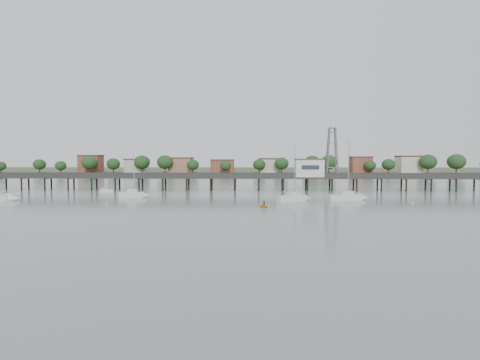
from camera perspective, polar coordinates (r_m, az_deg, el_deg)
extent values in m
plane|color=slate|center=(58.03, -7.07, -6.11)|extent=(500.00, 500.00, 0.00)
cube|color=#2D2823|center=(117.05, -2.42, 0.34)|extent=(150.00, 5.00, 0.50)
cube|color=#333335|center=(114.63, -2.52, 0.69)|extent=(150.00, 0.12, 1.10)
cube|color=#333335|center=(119.41, -2.33, 0.78)|extent=(150.00, 0.12, 1.10)
cylinder|color=black|center=(115.27, -2.49, -0.67)|extent=(0.50, 0.50, 4.40)
cylinder|color=black|center=(119.05, -2.35, -0.55)|extent=(0.50, 0.50, 4.40)
cylinder|color=black|center=(134.79, 30.33, -0.55)|extent=(0.50, 0.50, 4.40)
cube|color=silver|center=(117.68, 9.81, 1.66)|extent=(8.00, 5.00, 5.00)
cube|color=#4C3833|center=(117.65, 9.82, 2.95)|extent=(8.40, 5.40, 0.30)
cube|color=slate|center=(119.04, 12.98, 7.25)|extent=(1.80, 1.80, 0.30)
cube|color=silver|center=(119.10, 12.99, 7.61)|extent=(0.90, 0.90, 1.20)
cube|color=silver|center=(98.64, -14.99, -2.16)|extent=(4.95, 1.97, 1.65)
cone|color=silver|center=(97.81, -13.25, -2.18)|extent=(2.07, 1.94, 1.92)
cube|color=silver|center=(98.55, -15.00, -1.48)|extent=(2.21, 1.56, 0.75)
cylinder|color=#A5A8AA|center=(98.22, -14.84, 1.01)|extent=(0.18, 0.18, 9.25)
cylinder|color=#A5A8AA|center=(98.74, -15.46, -1.16)|extent=(2.88, 0.15, 0.12)
cube|color=silver|center=(92.46, 14.89, -2.50)|extent=(6.68, 3.59, 1.65)
cone|color=silver|center=(94.10, 17.10, -2.43)|extent=(3.05, 2.91, 2.46)
cube|color=silver|center=(92.36, 14.90, -1.77)|extent=(3.13, 2.46, 0.75)
cylinder|color=#A5A8AA|center=(92.25, 15.20, 1.70)|extent=(0.18, 0.18, 11.88)
cylinder|color=#A5A8AA|center=(91.90, 14.30, -1.44)|extent=(3.65, 0.80, 0.12)
cone|color=silver|center=(101.10, -29.49, -2.32)|extent=(2.82, 2.65, 2.55)
cube|color=silver|center=(88.04, 7.53, -2.69)|extent=(6.16, 4.69, 1.65)
cone|color=silver|center=(90.06, 9.45, -2.58)|extent=(3.18, 3.11, 2.25)
cube|color=silver|center=(87.93, 7.54, -1.93)|extent=(3.11, 2.79, 0.75)
cylinder|color=#A5A8AA|center=(87.86, 7.78, 1.37)|extent=(0.18, 0.18, 10.83)
cylinder|color=#A5A8AA|center=(87.36, 7.01, -1.60)|extent=(3.04, 1.68, 0.12)
cube|color=silver|center=(115.69, -18.47, -1.53)|extent=(3.80, 2.56, 0.98)
cube|color=silver|center=(115.66, -18.87, -1.25)|extent=(1.50, 1.50, 0.59)
imported|color=yellow|center=(76.66, 3.44, -3.87)|extent=(2.08, 1.15, 2.80)
imported|color=black|center=(76.66, 3.44, -3.87)|extent=(0.75, 1.13, 0.25)
ellipsoid|color=beige|center=(96.29, 15.83, -2.53)|extent=(0.56, 0.56, 0.39)
ellipsoid|color=beige|center=(97.79, -11.87, -2.40)|extent=(0.56, 0.56, 0.39)
ellipsoid|color=beige|center=(104.36, -23.95, -2.26)|extent=(0.56, 0.56, 0.39)
ellipsoid|color=beige|center=(90.60, 23.34, -3.00)|extent=(0.56, 0.56, 0.39)
ellipsoid|color=beige|center=(85.19, -18.41, -3.28)|extent=(0.56, 0.56, 0.39)
ellipsoid|color=beige|center=(83.34, 6.98, -3.28)|extent=(0.56, 0.56, 0.39)
cube|color=#475133|center=(301.83, 0.32, 1.35)|extent=(500.00, 170.00, 1.40)
cube|color=brown|center=(259.30, -20.44, 2.04)|extent=(13.00, 10.50, 9.00)
cube|color=brown|center=(249.93, -14.49, 2.11)|extent=(13.00, 10.50, 9.00)
cube|color=brown|center=(243.63, -8.39, 2.15)|extent=(13.00, 10.50, 9.00)
cube|color=brown|center=(240.36, -2.51, 2.17)|extent=(13.00, 10.50, 9.00)
cube|color=brown|center=(239.76, 4.18, 2.16)|extent=(13.00, 10.50, 9.00)
cube|color=brown|center=(242.27, 10.58, 2.13)|extent=(13.00, 10.50, 9.00)
cube|color=brown|center=(247.71, 16.77, 2.07)|extent=(13.00, 10.50, 9.00)
cube|color=brown|center=(256.25, 22.84, 1.99)|extent=(13.00, 10.50, 9.00)
ellipsoid|color=#193E1D|center=(261.68, -27.53, 1.97)|extent=(8.00, 8.00, 6.80)
ellipsoid|color=#193E1D|center=(227.78, -0.24, 2.20)|extent=(8.00, 8.00, 6.80)
ellipsoid|color=#193E1D|center=(253.16, 28.04, 1.93)|extent=(8.00, 8.00, 6.80)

